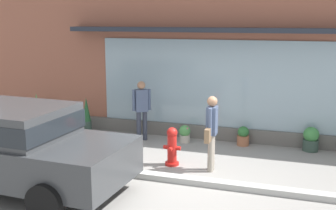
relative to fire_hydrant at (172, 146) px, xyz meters
name	(u,v)px	position (x,y,z in m)	size (l,w,h in m)	color
ground_plane	(181,178)	(0.42, -0.71, -0.43)	(60.00, 60.00, 0.00)	gray
curb_strip	(178,179)	(0.42, -0.91, -0.37)	(14.00, 0.24, 0.12)	#B2B2AD
storefront	(217,50)	(0.43, 2.48, 1.91)	(14.00, 0.81, 4.79)	#935642
fire_hydrant	(172,146)	(0.00, 0.00, 0.00)	(0.39, 0.35, 0.85)	red
pedestrian_with_handbag	(211,129)	(0.89, -0.10, 0.49)	(0.21, 0.62, 1.60)	#9E9384
pedestrian_passerby	(142,106)	(-1.35, 1.60, 0.49)	(0.43, 0.34, 1.57)	#333847
parked_car_dark_gray	(10,142)	(-2.48, -2.17, 0.48)	(4.50, 2.23, 1.59)	#383A3D
potted_plant_window_left	(87,116)	(-3.10, 1.83, 0.05)	(0.26, 0.26, 1.00)	#33473D
potted_plant_window_right	(243,136)	(1.26, 1.96, -0.19)	(0.30, 0.30, 0.49)	#9E6042
potted_plant_doorstep	(185,133)	(-0.22, 1.77, -0.20)	(0.30, 0.30, 0.45)	#B7B2A3
potted_plant_trailing_edge	(311,139)	(2.89, 2.02, -0.12)	(0.37, 0.37, 0.60)	#33473D
potted_plant_window_center	(37,113)	(-4.53, 1.56, 0.10)	(0.29, 0.29, 1.10)	#33473D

